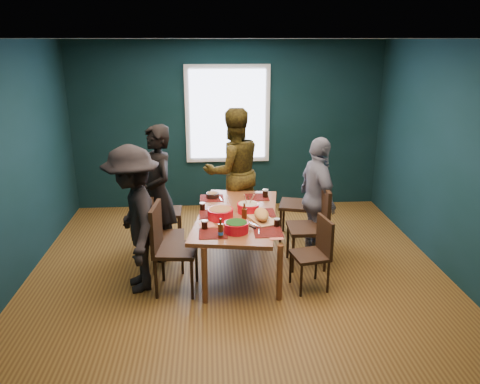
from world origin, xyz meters
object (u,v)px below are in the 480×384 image
Objects in this scene: chair_left_far at (159,206)px; person_near_left at (134,220)px; chair_left_near at (167,242)px; chair_right_far at (304,198)px; chair_right_mid at (315,221)px; person_back at (233,171)px; person_right at (318,199)px; dining_table at (237,219)px; bowl_herbs at (236,227)px; bowl_salad at (220,213)px; chair_left_mid at (161,230)px; bowl_dumpling at (248,207)px; chair_right_near at (317,248)px; cutting_board at (261,215)px; person_far_left at (158,193)px.

chair_left_far is 1.27m from person_near_left.
chair_right_far is (1.79, 1.31, 0.01)m from chair_left_near.
person_back is at bearing 128.89° from chair_right_mid.
person_near_left is (-2.19, -0.67, 0.04)m from person_right.
bowl_herbs is (-0.05, -0.56, 0.13)m from dining_table.
chair_left_mid is at bearing 169.50° from bowl_salad.
bowl_herbs is at bearing 115.80° from person_right.
chair_right_far reaches higher than chair_left_mid.
chair_right_far is 3.85× the size of bowl_dumpling.
dining_table is 1.92× the size of chair_left_near.
person_right is at bearing 5.12° from chair_left_mid.
chair_right_near is (-0.13, -1.36, -0.12)m from chair_right_far.
person_near_left is at bearing 164.65° from chair_right_near.
person_right is (1.84, 0.75, 0.20)m from chair_left_near.
person_near_left is (-2.11, -0.42, 0.24)m from chair_right_mid.
bowl_herbs is (0.88, -0.55, 0.25)m from chair_left_mid.
chair_right_far is 0.81m from chair_right_mid.
chair_right_far is at bearing 52.41° from bowl_herbs.
chair_right_mid is 3.77× the size of bowl_dumpling.
person_right is 2.69× the size of cutting_board.
chair_left_mid is at bearing -16.49° from person_far_left.
chair_right_far is at bearing 88.31° from chair_right_mid.
cutting_board is at bearing -9.56° from bowl_salad.
chair_right_near is 2.08m from person_far_left.
person_near_left reaches higher than bowl_salad.
chair_right_far is 0.58m from person_right.
chair_left_far is at bearing 132.30° from chair_right_near.
chair_left_far is at bearing 121.06° from cutting_board.
chair_left_mid is 0.48× the size of person_back.
chair_right_mid is 1.53m from person_back.
chair_right_near is 2.75× the size of bowl_salad.
bowl_salad is (-1.24, -0.37, -0.03)m from person_right.
chair_left_mid is 1.09m from bowl_dumpling.
chair_right_far reaches higher than bowl_dumpling.
person_right is at bearing 9.51° from cutting_board.
person_near_left is (-2.14, -1.22, 0.22)m from chair_right_far.
person_far_left is 1.04× the size of person_near_left.
bowl_herbs is at bearing -106.43° from bowl_dumpling.
chair_right_mid reaches higher than bowl_dumpling.
chair_right_near is 1.00m from bowl_dumpling.
person_right is (0.05, -0.55, 0.18)m from chair_right_far.
dining_table is 1.05m from person_far_left.
bowl_salad is (-1.16, -0.11, 0.17)m from chair_right_mid.
chair_right_mid is 0.57m from chair_right_near.
person_back is at bearing 87.88° from bowl_herbs.
person_far_left is 2.00m from person_right.
chair_left_far is 1.58× the size of cutting_board.
dining_table is 2.35× the size of chair_right_near.
dining_table is 2.11× the size of chair_left_far.
chair_right_mid is 0.61× the size of person_near_left.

